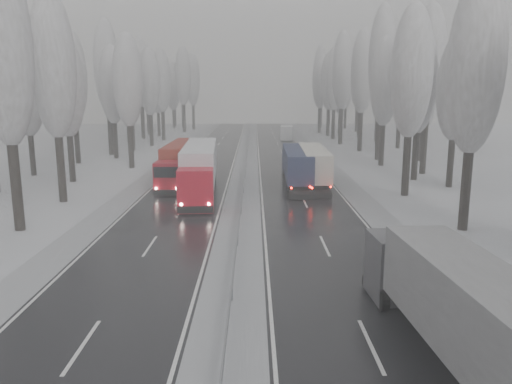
{
  "coord_description": "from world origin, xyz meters",
  "views": [
    {
      "loc": [
        1.0,
        -16.68,
        9.08
      ],
      "look_at": [
        1.14,
        17.6,
        2.2
      ],
      "focal_mm": 35.0,
      "sensor_mm": 36.0,
      "label": 1
    }
  ],
  "objects_px": {
    "truck_cream_box": "(313,163)",
    "box_truck_distant": "(287,133)",
    "truck_blue_box": "(296,164)",
    "truck_grey_tarp": "(474,319)",
    "truck_red_white": "(200,166)",
    "truck_red_red": "(180,160)"
  },
  "relations": [
    {
      "from": "truck_cream_box",
      "to": "box_truck_distant",
      "type": "bearing_deg",
      "value": 91.02
    },
    {
      "from": "truck_red_red",
      "to": "box_truck_distant",
      "type": "bearing_deg",
      "value": 73.23
    },
    {
      "from": "truck_grey_tarp",
      "to": "truck_cream_box",
      "type": "relative_size",
      "value": 1.03
    },
    {
      "from": "box_truck_distant",
      "to": "truck_red_red",
      "type": "distance_m",
      "value": 47.91
    },
    {
      "from": "truck_grey_tarp",
      "to": "truck_red_white",
      "type": "height_order",
      "value": "truck_red_white"
    },
    {
      "from": "truck_grey_tarp",
      "to": "box_truck_distant",
      "type": "height_order",
      "value": "truck_grey_tarp"
    },
    {
      "from": "truck_blue_box",
      "to": "truck_red_red",
      "type": "distance_m",
      "value": 12.05
    },
    {
      "from": "truck_cream_box",
      "to": "truck_red_red",
      "type": "height_order",
      "value": "truck_red_red"
    },
    {
      "from": "truck_red_red",
      "to": "truck_grey_tarp",
      "type": "bearing_deg",
      "value": -68.4
    },
    {
      "from": "truck_cream_box",
      "to": "truck_red_white",
      "type": "xyz_separation_m",
      "value": [
        -10.69,
        -4.83,
        0.39
      ]
    },
    {
      "from": "truck_grey_tarp",
      "to": "truck_red_red",
      "type": "height_order",
      "value": "truck_grey_tarp"
    },
    {
      "from": "box_truck_distant",
      "to": "truck_cream_box",
      "type": "bearing_deg",
      "value": -85.87
    },
    {
      "from": "truck_cream_box",
      "to": "box_truck_distant",
      "type": "distance_m",
      "value": 47.74
    },
    {
      "from": "truck_grey_tarp",
      "to": "truck_red_white",
      "type": "xyz_separation_m",
      "value": [
        -11.6,
        30.05,
        0.31
      ]
    },
    {
      "from": "truck_blue_box",
      "to": "truck_cream_box",
      "type": "bearing_deg",
      "value": 17.13
    },
    {
      "from": "truck_blue_box",
      "to": "box_truck_distant",
      "type": "bearing_deg",
      "value": 88.63
    },
    {
      "from": "truck_red_white",
      "to": "truck_red_red",
      "type": "relative_size",
      "value": 1.15
    },
    {
      "from": "truck_blue_box",
      "to": "truck_cream_box",
      "type": "relative_size",
      "value": 0.99
    },
    {
      "from": "truck_cream_box",
      "to": "box_truck_distant",
      "type": "relative_size",
      "value": 1.97
    },
    {
      "from": "truck_grey_tarp",
      "to": "truck_red_red",
      "type": "relative_size",
      "value": 1.01
    },
    {
      "from": "truck_red_white",
      "to": "box_truck_distant",
      "type": "bearing_deg",
      "value": 74.61
    },
    {
      "from": "truck_cream_box",
      "to": "truck_red_white",
      "type": "height_order",
      "value": "truck_red_white"
    }
  ]
}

